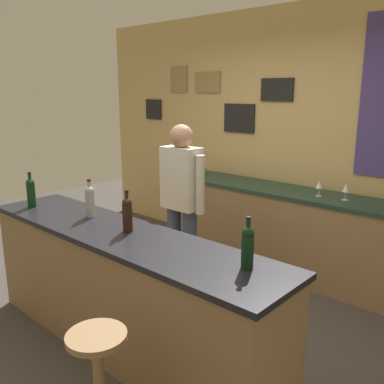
# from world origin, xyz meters

# --- Properties ---
(ground_plane) EXTENTS (10.00, 10.00, 0.00)m
(ground_plane) POSITION_xyz_m (0.00, 0.00, 0.00)
(ground_plane) COLOR #423D38
(back_wall) EXTENTS (6.00, 0.09, 2.80)m
(back_wall) POSITION_xyz_m (0.03, 2.03, 1.42)
(back_wall) COLOR tan
(back_wall) RESTS_ON ground_plane
(bar_counter) EXTENTS (2.72, 0.60, 0.92)m
(bar_counter) POSITION_xyz_m (0.00, -0.40, 0.46)
(bar_counter) COLOR olive
(bar_counter) RESTS_ON ground_plane
(side_counter) EXTENTS (3.15, 0.56, 0.90)m
(side_counter) POSITION_xyz_m (0.40, 1.65, 0.45)
(side_counter) COLOR olive
(side_counter) RESTS_ON ground_plane
(bartender) EXTENTS (0.52, 0.21, 1.62)m
(bartender) POSITION_xyz_m (-0.25, 0.51, 0.94)
(bartender) COLOR #384766
(bartender) RESTS_ON ground_plane
(bar_stool) EXTENTS (0.32, 0.32, 0.68)m
(bar_stool) POSITION_xyz_m (0.63, -1.07, 0.46)
(bar_stool) COLOR olive
(bar_stool) RESTS_ON ground_plane
(wine_bottle_a) EXTENTS (0.07, 0.07, 0.31)m
(wine_bottle_a) POSITION_xyz_m (-1.10, -0.49, 1.06)
(wine_bottle_a) COLOR black
(wine_bottle_a) RESTS_ON bar_counter
(wine_bottle_b) EXTENTS (0.07, 0.07, 0.31)m
(wine_bottle_b) POSITION_xyz_m (-0.48, -0.32, 1.06)
(wine_bottle_b) COLOR #999E99
(wine_bottle_b) RESTS_ON bar_counter
(wine_bottle_c) EXTENTS (0.07, 0.07, 0.31)m
(wine_bottle_c) POSITION_xyz_m (0.03, -0.35, 1.06)
(wine_bottle_c) COLOR black
(wine_bottle_c) RESTS_ON bar_counter
(wine_bottle_d) EXTENTS (0.07, 0.07, 0.31)m
(wine_bottle_d) POSITION_xyz_m (1.03, -0.31, 1.06)
(wine_bottle_d) COLOR black
(wine_bottle_d) RESTS_ON bar_counter
(wine_glass_a) EXTENTS (0.07, 0.07, 0.16)m
(wine_glass_a) POSITION_xyz_m (0.55, 1.61, 1.01)
(wine_glass_a) COLOR silver
(wine_glass_a) RESTS_ON side_counter
(wine_glass_b) EXTENTS (0.07, 0.07, 0.16)m
(wine_glass_b) POSITION_xyz_m (0.80, 1.64, 1.01)
(wine_glass_b) COLOR silver
(wine_glass_b) RESTS_ON side_counter
(coffee_mug) EXTENTS (0.13, 0.08, 0.09)m
(coffee_mug) POSITION_xyz_m (-1.01, 1.68, 0.95)
(coffee_mug) COLOR #338C4C
(coffee_mug) RESTS_ON side_counter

